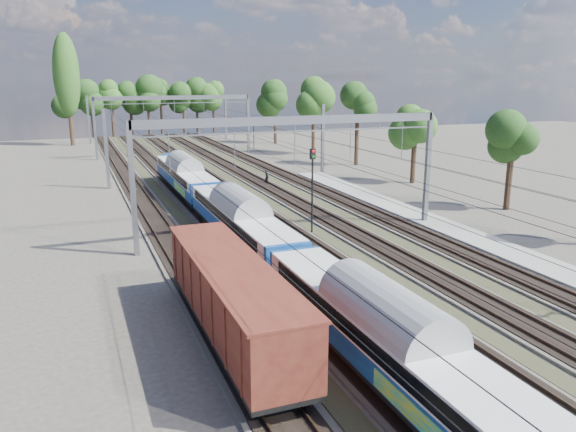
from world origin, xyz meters
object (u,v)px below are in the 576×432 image
object	(u,v)px
freight_boxcar	(232,296)
worker	(267,177)
emu_train	(241,216)
signal_near	(312,180)
signal_far	(254,128)

from	to	relation	value
freight_boxcar	worker	xyz separation A→B (m)	(14.10, 35.73, -1.39)
freight_boxcar	worker	world-z (taller)	freight_boxcar
worker	emu_train	bearing A→B (deg)	144.37
emu_train	freight_boxcar	world-z (taller)	emu_train
emu_train	signal_near	size ratio (longest dim) A/B	9.02
emu_train	signal_near	bearing A→B (deg)	18.98
worker	signal_near	size ratio (longest dim) A/B	0.26
worker	signal_far	bearing A→B (deg)	-27.68
emu_train	worker	world-z (taller)	emu_train
emu_train	worker	distance (m)	24.29
emu_train	signal_far	xyz separation A→B (m)	(18.04, 52.93, 1.03)
freight_boxcar	worker	distance (m)	38.44
emu_train	worker	size ratio (longest dim) A/B	34.81
freight_boxcar	worker	size ratio (longest dim) A/B	8.43
freight_boxcar	signal_far	size ratio (longest dim) A/B	2.63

